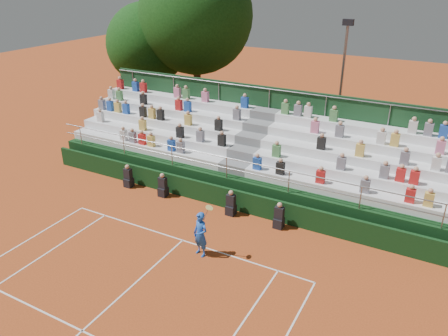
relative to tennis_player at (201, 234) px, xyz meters
The scene contains 8 objects.
ground 1.53m from the tennis_player, 158.27° to the left, with size 90.00×90.00×0.00m, color #AD481C.
courtside_wall 3.85m from the tennis_player, 107.35° to the left, with size 20.00×0.15×1.00m, color black.
line_officials 3.90m from the tennis_player, 124.23° to the left, with size 8.43×0.40×1.19m.
grandstand 6.99m from the tennis_player, 99.39° to the left, with size 20.00×5.20×4.40m.
tennis_player is the anchor object (origin of this frame).
tree_west 18.08m from the tennis_player, 132.91° to the left, with size 5.56×5.56×8.05m.
tree_east 17.32m from the tennis_player, 121.85° to the left, with size 7.49×7.49×10.90m.
floodlight_mast 14.34m from the tennis_player, 84.45° to the left, with size 0.60×0.25×7.44m.
Camera 1 is at (8.47, -12.18, 9.91)m, focal length 35.00 mm.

